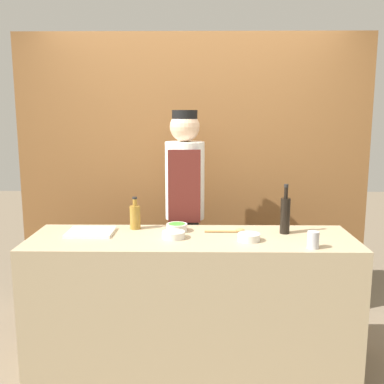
# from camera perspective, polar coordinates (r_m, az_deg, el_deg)

# --- Properties ---
(ground_plane) EXTENTS (14.00, 14.00, 0.00)m
(ground_plane) POSITION_cam_1_polar(r_m,az_deg,el_deg) (3.36, -0.03, -21.36)
(ground_plane) COLOR #756651
(cabinet_wall) EXTENTS (2.97, 0.18, 2.40)m
(cabinet_wall) POSITION_cam_1_polar(r_m,az_deg,el_deg) (3.92, 0.18, 1.98)
(cabinet_wall) COLOR brown
(cabinet_wall) RESTS_ON ground_plane
(counter) EXTENTS (2.15, 0.64, 0.94)m
(counter) POSITION_cam_1_polar(r_m,az_deg,el_deg) (3.14, -0.03, -14.03)
(counter) COLOR tan
(counter) RESTS_ON ground_plane
(sauce_bowl_white) EXTENTS (0.15, 0.15, 0.04)m
(sauce_bowl_white) POSITION_cam_1_polar(r_m,az_deg,el_deg) (2.95, -2.36, -5.40)
(sauce_bowl_white) COLOR silver
(sauce_bowl_white) RESTS_ON counter
(sauce_bowl_green) EXTENTS (0.14, 0.14, 0.05)m
(sauce_bowl_green) POSITION_cam_1_polar(r_m,az_deg,el_deg) (3.12, -1.94, -4.47)
(sauce_bowl_green) COLOR silver
(sauce_bowl_green) RESTS_ON counter
(sauce_bowl_purple) EXTENTS (0.14, 0.14, 0.05)m
(sauce_bowl_purple) POSITION_cam_1_polar(r_m,az_deg,el_deg) (2.91, 7.23, -5.66)
(sauce_bowl_purple) COLOR silver
(sauce_bowl_purple) RESTS_ON counter
(cutting_board) EXTENTS (0.31, 0.26, 0.02)m
(cutting_board) POSITION_cam_1_polar(r_m,az_deg,el_deg) (3.14, -12.74, -4.98)
(cutting_board) COLOR white
(cutting_board) RESTS_ON counter
(bottle_vinegar) EXTENTS (0.07, 0.07, 0.23)m
(bottle_vinegar) POSITION_cam_1_polar(r_m,az_deg,el_deg) (3.19, -7.23, -3.09)
(bottle_vinegar) COLOR olive
(bottle_vinegar) RESTS_ON counter
(bottle_soy) EXTENTS (0.07, 0.07, 0.34)m
(bottle_soy) POSITION_cam_1_polar(r_m,az_deg,el_deg) (3.10, 11.75, -2.79)
(bottle_soy) COLOR black
(bottle_soy) RESTS_ON counter
(cup_steel) EXTENTS (0.07, 0.07, 0.10)m
(cup_steel) POSITION_cam_1_polar(r_m,az_deg,el_deg) (2.83, 15.13, -5.89)
(cup_steel) COLOR #B7B7BC
(cup_steel) RESTS_ON counter
(wooden_spoon) EXTENTS (0.28, 0.05, 0.03)m
(wooden_spoon) POSITION_cam_1_polar(r_m,az_deg,el_deg) (3.10, 5.03, -4.92)
(wooden_spoon) COLOR #B2844C
(wooden_spoon) RESTS_ON counter
(chef_center) EXTENTS (0.30, 0.30, 1.77)m
(chef_center) POSITION_cam_1_polar(r_m,az_deg,el_deg) (3.50, -0.91, -2.43)
(chef_center) COLOR #28282D
(chef_center) RESTS_ON ground_plane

